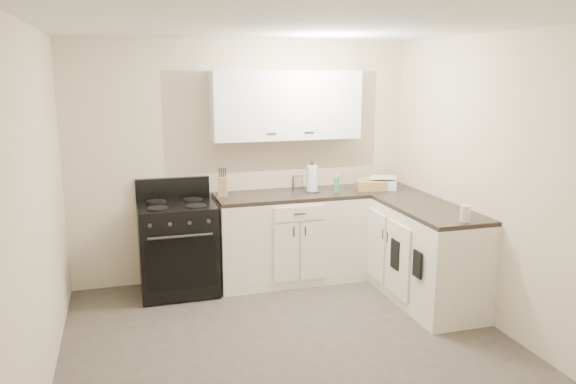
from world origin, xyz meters
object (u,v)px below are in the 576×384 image
object	(u,v)px
paper_towel	(312,179)
stove	(178,248)
knife_block	(223,187)
countertop_grill	(383,184)
wicker_basket	(371,185)

from	to	relation	value
paper_towel	stove	bearing A→B (deg)	-178.51
stove	knife_block	size ratio (longest dim) A/B	4.51
countertop_grill	wicker_basket	bearing A→B (deg)	-154.97
wicker_basket	countertop_grill	bearing A→B (deg)	5.92
stove	paper_towel	bearing A→B (deg)	1.49
stove	paper_towel	world-z (taller)	paper_towel
stove	wicker_basket	xyz separation A→B (m)	(2.06, -0.04, 0.53)
stove	knife_block	xyz separation A→B (m)	(0.48, 0.09, 0.58)
stove	wicker_basket	distance (m)	2.12
wicker_basket	paper_towel	bearing A→B (deg)	173.10
wicker_basket	countertop_grill	world-z (taller)	wicker_basket
stove	paper_towel	size ratio (longest dim) A/B	3.24
paper_towel	wicker_basket	xyz separation A→B (m)	(0.64, -0.08, -0.09)
stove	knife_block	world-z (taller)	knife_block
knife_block	paper_towel	bearing A→B (deg)	13.75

